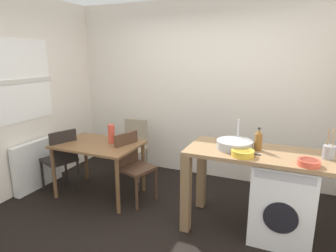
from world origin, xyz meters
TOP-DOWN VIEW (x-y plane):
  - ground_plane at (0.00, 0.00)m, footprint 5.46×5.46m
  - wall_back at (0.00, 1.75)m, footprint 4.60×0.10m
  - wall_window_side at (-2.15, 0.00)m, footprint 0.12×3.80m
  - radiator at (-2.02, 0.30)m, footprint 0.10×0.80m
  - dining_table at (-1.05, 0.47)m, footprint 1.10×0.76m
  - chair_person_seat at (-1.60, 0.34)m, footprint 0.51×0.51m
  - chair_opposite at (-0.57, 0.54)m, footprint 0.50×0.50m
  - chair_spare_by_wall at (-0.95, 1.24)m, footprint 0.43×0.43m
  - kitchen_counter at (0.82, 0.42)m, footprint 1.50×0.68m
  - washing_machine at (1.29, 0.41)m, footprint 0.60×0.61m
  - sink_basin at (0.77, 0.42)m, footprint 0.38×0.38m
  - tap at (0.77, 0.60)m, footprint 0.02×0.02m
  - bottle_tall_green at (1.00, 0.47)m, footprint 0.08×0.08m
  - mixing_bowl at (0.89, 0.22)m, footprint 0.22×0.22m
  - utensil_crock at (1.66, 0.47)m, footprint 0.11×0.11m
  - colander at (1.48, 0.20)m, footprint 0.20×0.20m
  - vase at (-0.90, 0.57)m, footprint 0.09×0.09m
  - scissors at (0.98, 0.32)m, footprint 0.15×0.06m

SIDE VIEW (x-z plane):
  - ground_plane at x=0.00m, z-range 0.00..0.00m
  - radiator at x=-2.02m, z-range 0.00..0.70m
  - washing_machine at x=1.29m, z-range 0.00..0.86m
  - chair_person_seat at x=-1.60m, z-range 0.06..0.96m
  - chair_opposite at x=-0.57m, z-range 0.06..0.96m
  - chair_spare_by_wall at x=-0.95m, z-range 0.06..0.96m
  - dining_table at x=-1.05m, z-range 0.27..1.01m
  - kitchen_counter at x=0.82m, z-range 0.30..1.22m
  - vase at x=-0.90m, z-range 0.74..0.99m
  - scissors at x=0.98m, z-range 0.92..0.93m
  - colander at x=1.48m, z-range 0.92..0.98m
  - mixing_bowl at x=0.89m, z-range 0.92..0.99m
  - sink_basin at x=0.77m, z-range 0.92..1.01m
  - utensil_crock at x=1.66m, z-range 0.84..1.14m
  - bottle_tall_green at x=1.00m, z-range 0.91..1.15m
  - tap at x=0.77m, z-range 0.92..1.20m
  - wall_back at x=0.00m, z-range 0.00..2.70m
  - wall_window_side at x=-2.15m, z-range 0.00..2.70m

